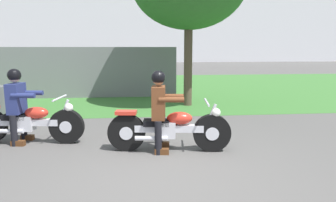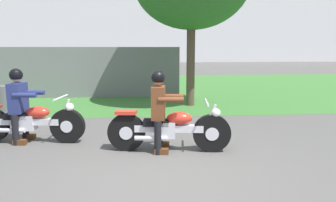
# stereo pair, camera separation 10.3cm
# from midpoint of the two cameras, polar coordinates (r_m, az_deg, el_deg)

# --- Properties ---
(ground) EXTENTS (120.00, 120.00, 0.00)m
(ground) POSITION_cam_midpoint_polar(r_m,az_deg,el_deg) (4.46, -0.84, -13.61)
(ground) COLOR #565451
(grass_verge) EXTENTS (60.00, 12.00, 0.01)m
(grass_verge) POSITION_cam_midpoint_polar(r_m,az_deg,el_deg) (13.86, -3.39, 2.56)
(grass_verge) COLOR #3D7533
(grass_verge) RESTS_ON ground
(motorcycle_lead) EXTENTS (2.13, 0.66, 0.88)m
(motorcycle_lead) POSITION_cam_midpoint_polar(r_m,az_deg,el_deg) (5.30, 0.80, -5.22)
(motorcycle_lead) COLOR black
(motorcycle_lead) RESTS_ON ground
(rider_lead) EXTENTS (0.58, 0.50, 1.41)m
(rider_lead) POSITION_cam_midpoint_polar(r_m,az_deg,el_deg) (5.21, -1.04, -0.68)
(rider_lead) COLOR black
(rider_lead) RESTS_ON ground
(motorcycle_follow) EXTENTS (2.11, 0.66, 0.88)m
(motorcycle_follow) POSITION_cam_midpoint_polar(r_m,az_deg,el_deg) (6.33, -23.98, -3.59)
(motorcycle_follow) COLOR black
(motorcycle_follow) RESTS_ON ground
(rider_follow) EXTENTS (0.58, 0.50, 1.40)m
(rider_follow) POSITION_cam_midpoint_polar(r_m,az_deg,el_deg) (6.33, -25.61, 0.22)
(rider_follow) COLOR black
(rider_follow) RESTS_ON ground
(trash_can) EXTENTS (0.47, 0.47, 0.80)m
(trash_can) POSITION_cam_midpoint_polar(r_m,az_deg,el_deg) (9.11, -27.91, 0.05)
(trash_can) COLOR #595E5B
(trash_can) RESTS_ON ground
(fence_segment) EXTENTS (7.00, 0.06, 1.80)m
(fence_segment) POSITION_cam_midpoint_polar(r_m,az_deg,el_deg) (11.34, -15.52, 5.13)
(fence_segment) COLOR slate
(fence_segment) RESTS_ON ground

